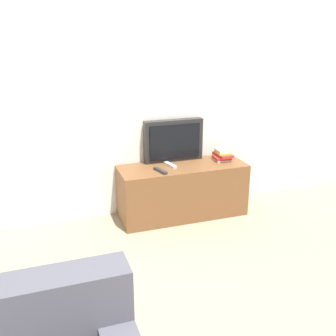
% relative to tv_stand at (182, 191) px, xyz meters
% --- Properties ---
extents(wall_back, '(9.00, 0.06, 2.60)m').
position_rel_tv_stand_xyz_m(wall_back, '(-0.69, 0.27, 1.04)').
color(wall_back, white).
rests_on(wall_back, ground_plane).
extents(tv_stand, '(1.23, 0.44, 0.51)m').
position_rel_tv_stand_xyz_m(tv_stand, '(0.00, 0.00, 0.00)').
color(tv_stand, brown).
rests_on(tv_stand, ground_plane).
extents(television, '(0.59, 0.09, 0.41)m').
position_rel_tv_stand_xyz_m(television, '(-0.03, 0.18, 0.46)').
color(television, black).
rests_on(television, tv_stand).
extents(book_stack, '(0.17, 0.21, 0.11)m').
position_rel_tv_stand_xyz_m(book_stack, '(0.44, 0.04, 0.31)').
color(book_stack, silver).
rests_on(book_stack, tv_stand).
extents(remote_on_stand, '(0.08, 0.18, 0.02)m').
position_rel_tv_stand_xyz_m(remote_on_stand, '(-0.12, 0.03, 0.27)').
color(remote_on_stand, '#B7B7B7').
rests_on(remote_on_stand, tv_stand).
extents(remote_secondary, '(0.08, 0.19, 0.02)m').
position_rel_tv_stand_xyz_m(remote_secondary, '(-0.26, -0.10, 0.27)').
color(remote_secondary, '#2D2D2D').
rests_on(remote_secondary, tv_stand).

